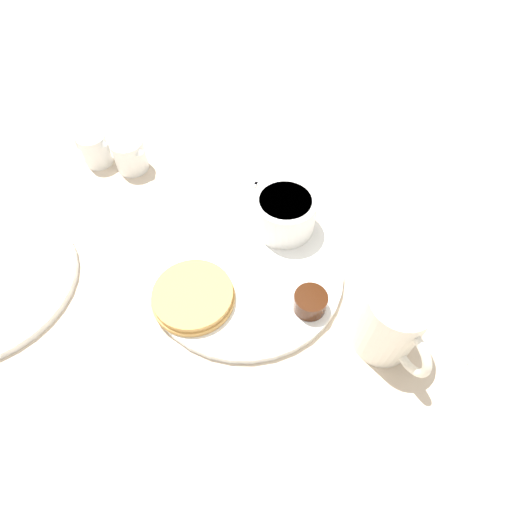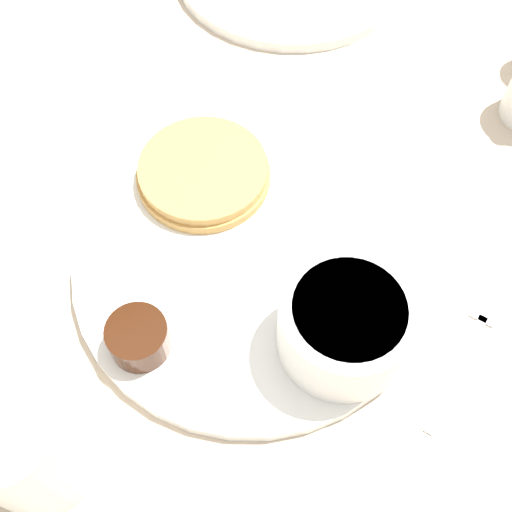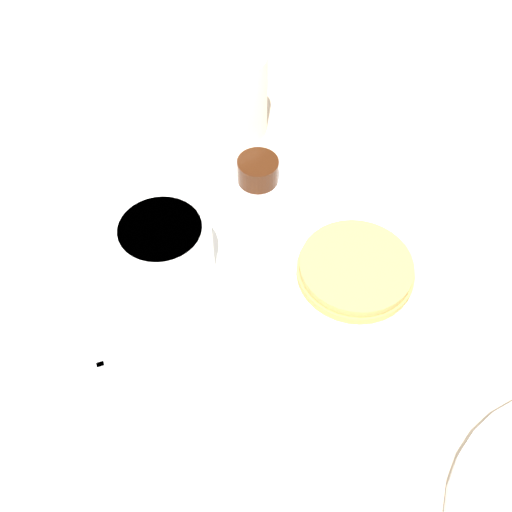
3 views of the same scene
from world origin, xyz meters
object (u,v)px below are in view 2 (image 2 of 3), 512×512
plate (252,261)px  bowl (345,324)px  fork (474,336)px  coffee_mug (20,444)px

plate → bowl: size_ratio=3.00×
fork → plate: bearing=132.0°
plate → fork: plate is taller
bowl → coffee_mug: size_ratio=0.87×
plate → coffee_mug: coffee_mug is taller
bowl → coffee_mug: 0.23m
coffee_mug → fork: bearing=-11.0°
coffee_mug → plate: bearing=19.9°
bowl → fork: 0.11m
plate → coffee_mug: (-0.20, -0.07, 0.05)m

